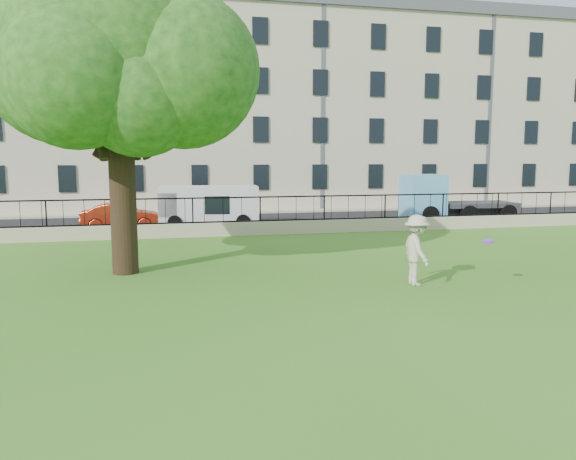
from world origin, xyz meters
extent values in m
plane|color=#3A6718|center=(0.00, 0.00, 0.00)|extent=(120.00, 120.00, 0.00)
cube|color=tan|center=(0.00, 12.00, 0.30)|extent=(50.00, 0.40, 0.60)
cube|color=black|center=(0.00, 12.00, 0.63)|extent=(50.00, 0.05, 0.06)
cube|color=black|center=(0.00, 12.00, 1.70)|extent=(50.00, 0.05, 0.06)
cube|color=black|center=(0.00, 16.70, 0.01)|extent=(60.00, 9.00, 0.01)
cube|color=tan|center=(0.00, 21.90, 0.06)|extent=(60.00, 1.40, 0.12)
cube|color=#C0B599|center=(0.00, 27.60, 6.50)|extent=(56.00, 10.00, 13.00)
cube|color=#4C4C54|center=(0.00, 27.60, 13.40)|extent=(56.40, 10.40, 0.80)
cylinder|color=black|center=(-5.46, 4.61, 2.11)|extent=(0.77, 0.77, 4.22)
sphere|color=#174412|center=(-5.46, 4.61, 6.61)|extent=(5.87, 5.87, 5.87)
sphere|color=#174412|center=(-3.66, 3.81, 5.91)|extent=(4.40, 4.40, 4.40)
sphere|color=#174412|center=(-7.06, 5.41, 6.21)|extent=(4.76, 4.76, 4.76)
imported|color=beige|center=(2.42, 1.21, 0.97)|extent=(0.77, 1.28, 1.94)
cylinder|color=#6E24CF|center=(4.00, 0.26, 1.30)|extent=(0.34, 0.35, 0.12)
imported|color=#AA2C15|center=(-6.24, 15.40, 0.62)|extent=(3.81, 1.38, 1.25)
cube|color=silver|center=(-2.00, 15.40, 1.02)|extent=(4.99, 2.31, 2.04)
cube|color=#60B2E2|center=(11.68, 15.40, 1.27)|extent=(6.13, 2.41, 2.53)
camera|label=1|loc=(-4.38, -12.75, 3.51)|focal=35.00mm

